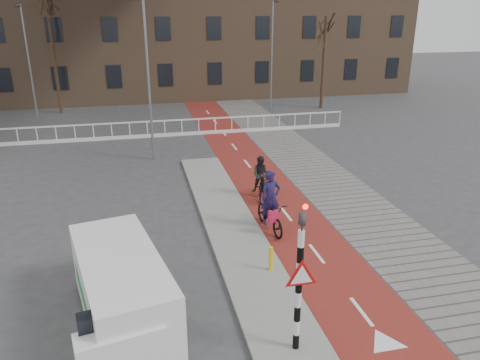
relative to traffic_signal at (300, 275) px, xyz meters
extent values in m
plane|color=#38383A|center=(0.60, 2.02, -1.99)|extent=(120.00, 120.00, 0.00)
cube|color=maroon|center=(2.10, 12.02, -1.98)|extent=(2.50, 60.00, 0.01)
cube|color=slate|center=(4.90, 12.02, -1.98)|extent=(3.00, 60.00, 0.01)
cube|color=gray|center=(-0.10, 6.02, -1.93)|extent=(1.80, 16.00, 0.12)
cylinder|color=black|center=(0.00, 0.02, -0.43)|extent=(0.14, 0.14, 2.88)
imported|color=black|center=(0.00, 0.02, 1.41)|extent=(0.13, 0.16, 0.80)
cylinder|color=#FF0C05|center=(0.00, -0.12, 1.59)|extent=(0.11, 0.02, 0.11)
cylinder|color=yellow|center=(0.38, 3.27, -1.51)|extent=(0.12, 0.12, 0.73)
imported|color=black|center=(1.15, 5.94, -1.44)|extent=(0.95, 2.13, 1.08)
imported|color=#1E1642|center=(1.15, 5.94, -0.80)|extent=(0.73, 0.53, 1.88)
cube|color=#C11B47|center=(1.09, 5.40, -1.23)|extent=(0.33, 0.23, 0.37)
imported|color=black|center=(1.60, 8.73, -1.50)|extent=(0.93, 1.64, 0.95)
imported|color=black|center=(1.60, 8.73, -0.99)|extent=(0.87, 0.77, 1.49)
cube|color=white|center=(-3.68, 1.86, -0.99)|extent=(2.58, 4.59, 1.73)
cube|color=green|center=(-4.55, 1.86, -1.09)|extent=(0.59, 2.72, 0.55)
cube|color=green|center=(-2.80, 1.86, -1.09)|extent=(0.59, 2.72, 0.55)
cube|color=black|center=(-3.68, 0.04, -0.59)|extent=(1.54, 0.37, 0.90)
cylinder|color=black|center=(-2.66, 0.57, -1.69)|extent=(0.34, 0.64, 0.61)
cylinder|color=black|center=(-4.70, 3.15, -1.69)|extent=(0.34, 0.64, 0.61)
cylinder|color=black|center=(-3.26, 3.45, -1.69)|extent=(0.34, 0.64, 0.61)
cube|color=silver|center=(-4.40, 19.02, -1.04)|extent=(28.00, 0.08, 0.08)
cube|color=silver|center=(-4.40, 19.02, -1.89)|extent=(28.00, 0.10, 0.20)
cube|color=#7F6047|center=(-2.40, 34.02, 4.01)|extent=(46.00, 10.00, 12.00)
cylinder|color=#312116|center=(-8.14, 27.22, 2.37)|extent=(0.22, 0.22, 8.72)
cylinder|color=#312116|center=(10.66, 24.69, 1.28)|extent=(0.24, 0.24, 6.53)
cylinder|color=slate|center=(-2.29, 14.79, 2.28)|extent=(0.12, 0.12, 8.54)
cylinder|color=slate|center=(-9.17, 24.01, 1.66)|extent=(0.12, 0.12, 7.31)
cylinder|color=slate|center=(6.55, 24.15, 1.81)|extent=(0.12, 0.12, 7.61)
camera|label=1|loc=(-3.08, -7.88, 5.23)|focal=35.00mm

